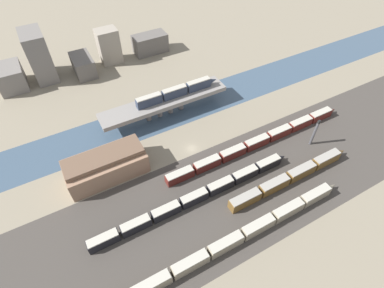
# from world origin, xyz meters

# --- Properties ---
(ground_plane) EXTENTS (400.00, 400.00, 0.00)m
(ground_plane) POSITION_xyz_m (0.00, 0.00, 0.00)
(ground_plane) COLOR gray
(railbed_yard) EXTENTS (280.00, 42.00, 0.01)m
(railbed_yard) POSITION_xyz_m (0.00, -24.00, 0.00)
(railbed_yard) COLOR #423D38
(railbed_yard) RESTS_ON ground
(river_water) EXTENTS (320.00, 19.90, 0.01)m
(river_water) POSITION_xyz_m (0.00, 23.14, 0.00)
(river_water) COLOR #3D5166
(river_water) RESTS_ON ground
(bridge) EXTENTS (54.19, 9.73, 7.46)m
(bridge) POSITION_xyz_m (0.00, 23.14, 6.19)
(bridge) COLOR gray
(bridge) RESTS_ON ground
(train_on_bridge) EXTENTS (36.78, 2.82, 4.08)m
(train_on_bridge) POSITION_xyz_m (5.93, 23.14, 9.46)
(train_on_bridge) COLOR #2D384C
(train_on_bridge) RESTS_ON bridge
(train_yard_near) EXTENTS (95.50, 3.05, 3.84)m
(train_yard_near) POSITION_xyz_m (-14.52, -38.80, 1.89)
(train_yard_near) COLOR gray
(train_yard_near) RESTS_ON ground
(train_yard_mid) EXTENTS (50.50, 3.17, 3.95)m
(train_yard_mid) POSITION_xyz_m (22.68, -29.32, 1.94)
(train_yard_mid) COLOR brown
(train_yard_mid) RESTS_ON ground
(train_yard_far) EXTENTS (72.59, 2.94, 3.66)m
(train_yard_far) POSITION_xyz_m (-9.26, -20.80, 1.80)
(train_yard_far) COLOR black
(train_yard_far) RESTS_ON ground
(train_yard_outer) EXTENTS (79.23, 3.05, 3.64)m
(train_yard_outer) POSITION_xyz_m (23.76, -10.54, 1.79)
(train_yard_outer) COLOR #5B1E19
(train_yard_outer) RESTS_ON ground
(warehouse_building) EXTENTS (26.93, 12.65, 9.53)m
(warehouse_building) POSITION_xyz_m (-31.32, 3.84, 4.53)
(warehouse_building) COLOR #937056
(warehouse_building) RESTS_ON ground
(signal_tower) EXTENTS (1.00, 0.97, 11.99)m
(signal_tower) POSITION_xyz_m (41.32, -19.76, 5.85)
(signal_tower) COLOR #4C4C51
(signal_tower) RESTS_ON ground
(city_block_far_left) EXTENTS (11.56, 15.21, 10.47)m
(city_block_far_left) POSITION_xyz_m (-53.64, 74.44, 5.24)
(city_block_far_left) COLOR slate
(city_block_far_left) RESTS_ON ground
(city_block_left) EXTENTS (9.35, 15.93, 23.02)m
(city_block_left) POSITION_xyz_m (-38.84, 75.42, 11.51)
(city_block_left) COLOR slate
(city_block_left) RESTS_ON ground
(city_block_center) EXTENTS (9.02, 15.63, 8.91)m
(city_block_center) POSITION_xyz_m (-21.67, 69.88, 4.46)
(city_block_center) COLOR #605B56
(city_block_center) RESTS_ON ground
(city_block_right) EXTENTS (10.32, 8.22, 17.11)m
(city_block_right) POSITION_xyz_m (-6.58, 74.21, 8.55)
(city_block_right) COLOR gray
(city_block_right) RESTS_ON ground
(city_block_far_right) EXTENTS (17.62, 9.19, 9.64)m
(city_block_far_right) POSITION_xyz_m (15.06, 73.28, 4.82)
(city_block_far_right) COLOR #605B56
(city_block_far_right) RESTS_ON ground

